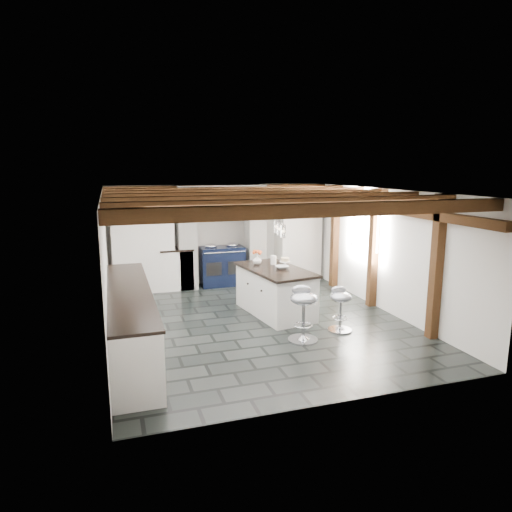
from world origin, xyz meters
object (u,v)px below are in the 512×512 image
object	(u,v)px
kitchen_island	(275,290)
bar_stool_far	(304,307)
bar_stool_near	(340,304)
range_cooker	(222,265)

from	to	relation	value
kitchen_island	bar_stool_far	size ratio (longest dim) A/B	2.11
kitchen_island	bar_stool_near	world-z (taller)	kitchen_island
bar_stool_near	bar_stool_far	bearing A→B (deg)	-155.61
range_cooker	bar_stool_near	world-z (taller)	range_cooker
range_cooker	bar_stool_near	bearing A→B (deg)	-71.90
range_cooker	kitchen_island	xyz separation A→B (m)	(0.44, -2.36, -0.02)
kitchen_island	bar_stool_near	bearing A→B (deg)	-67.77
kitchen_island	bar_stool_far	bearing A→B (deg)	-100.52
range_cooker	kitchen_island	size ratio (longest dim) A/B	0.54
kitchen_island	range_cooker	bearing A→B (deg)	92.01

